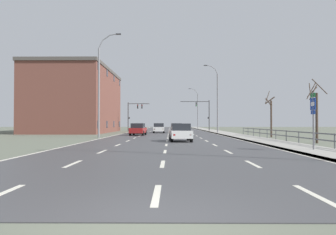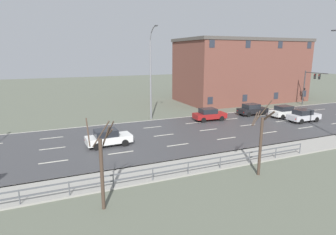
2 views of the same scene
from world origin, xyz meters
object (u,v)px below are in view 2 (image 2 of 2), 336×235
at_px(traffic_signal_left, 310,82).
at_px(car_near_left, 285,111).
at_px(car_far_left, 252,109).
at_px(street_lamp_left_bank, 151,75).
at_px(brick_building, 241,70).
at_px(car_distant, 108,137).
at_px(car_far_right, 303,115).
at_px(car_mid_centre, 209,114).

height_order(traffic_signal_left, car_near_left, traffic_signal_left).
xyz_separation_m(car_near_left, car_far_left, (-2.86, -3.05, 0.00)).
bearing_deg(car_near_left, car_far_left, -134.62).
relative_size(street_lamp_left_bank, brick_building, 0.52).
height_order(car_distant, brick_building, brick_building).
distance_m(car_far_right, car_distant, 24.27).
xyz_separation_m(car_mid_centre, car_distant, (5.08, -13.82, 0.00)).
bearing_deg(car_far_right, car_far_left, -150.15).
xyz_separation_m(street_lamp_left_bank, car_mid_centre, (3.53, 6.50, -4.84)).
bearing_deg(car_near_left, car_far_right, 3.01).
height_order(car_near_left, car_mid_centre, same).
height_order(traffic_signal_left, car_distant, traffic_signal_left).
bearing_deg(traffic_signal_left, car_near_left, -62.64).
bearing_deg(traffic_signal_left, car_distant, -76.78).
distance_m(car_near_left, car_distant, 24.20).
height_order(street_lamp_left_bank, traffic_signal_left, street_lamp_left_bank).
bearing_deg(car_far_right, car_mid_centre, -116.31).
xyz_separation_m(car_distant, brick_building, (-16.88, 27.23, 4.61)).
xyz_separation_m(car_mid_centre, brick_building, (-11.80, 13.41, 4.61)).
distance_m(traffic_signal_left, car_distant, 35.31).
relative_size(traffic_signal_left, car_near_left, 1.35).
relative_size(car_near_left, car_far_left, 1.00).
bearing_deg(car_far_left, brick_building, 149.99).
height_order(car_far_right, car_far_left, same).
distance_m(car_mid_centre, brick_building, 18.44).
distance_m(street_lamp_left_bank, car_far_right, 19.66).
bearing_deg(car_near_left, traffic_signal_left, 115.90).
bearing_deg(car_far_right, car_distant, -90.17).
xyz_separation_m(car_near_left, car_mid_centre, (-2.32, -10.22, 0.00)).
height_order(street_lamp_left_bank, car_mid_centre, street_lamp_left_bank).
relative_size(street_lamp_left_bank, car_distant, 2.76).
xyz_separation_m(street_lamp_left_bank, car_far_right, (8.70, 16.95, -4.84)).
bearing_deg(car_far_right, traffic_signal_left, 129.18).
distance_m(street_lamp_left_bank, brick_building, 21.56).
distance_m(car_far_left, car_distant, 21.74).
bearing_deg(car_far_left, car_near_left, 45.79).
bearing_deg(car_far_left, car_far_right, 28.78).
relative_size(street_lamp_left_bank, car_far_right, 2.81).
xyz_separation_m(traffic_signal_left, car_far_right, (8.13, -9.98, -3.01)).
bearing_deg(street_lamp_left_bank, car_near_left, 70.71).
height_order(car_far_right, brick_building, brick_building).
height_order(car_mid_centre, car_far_left, same).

